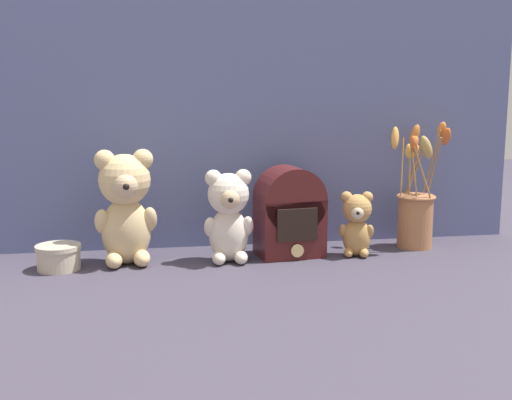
{
  "coord_description": "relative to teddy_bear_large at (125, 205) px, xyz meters",
  "views": [
    {
      "loc": [
        -0.25,
        -1.49,
        0.41
      ],
      "look_at": [
        0.0,
        0.02,
        0.14
      ],
      "focal_mm": 45.0,
      "sensor_mm": 36.0,
      "label": 1
    }
  ],
  "objects": [
    {
      "name": "teddy_bear_large",
      "position": [
        0.0,
        0.0,
        0.0
      ],
      "size": [
        0.15,
        0.14,
        0.27
      ],
      "color": "#DBBC84",
      "rests_on": "ground"
    },
    {
      "name": "vintage_radio",
      "position": [
        0.4,
        0.02,
        -0.03
      ],
      "size": [
        0.17,
        0.13,
        0.22
      ],
      "color": "#4C1919",
      "rests_on": "ground"
    },
    {
      "name": "backdrop_wall",
      "position": [
        0.31,
        0.15,
        0.2
      ],
      "size": [
        1.46,
        0.02,
        0.69
      ],
      "color": "slate",
      "rests_on": "ground"
    },
    {
      "name": "flower_vase",
      "position": [
        0.74,
        0.05,
        -0.04
      ],
      "size": [
        0.16,
        0.15,
        0.33
      ],
      "color": "#AD7047",
      "rests_on": "ground"
    },
    {
      "name": "ground_plane",
      "position": [
        0.31,
        -0.02,
        -0.14
      ],
      "size": [
        4.0,
        4.0,
        0.0
      ],
      "primitive_type": "plane",
      "color": "#3D3847"
    },
    {
      "name": "teddy_bear_small",
      "position": [
        0.56,
        -0.01,
        -0.06
      ],
      "size": [
        0.09,
        0.08,
        0.16
      ],
      "color": "tan",
      "rests_on": "ground"
    },
    {
      "name": "decorative_tin_tall",
      "position": [
        -0.15,
        -0.02,
        -0.11
      ],
      "size": [
        0.1,
        0.1,
        0.06
      ],
      "color": "beige",
      "rests_on": "ground"
    },
    {
      "name": "teddy_bear_medium",
      "position": [
        0.24,
        -0.02,
        -0.03
      ],
      "size": [
        0.12,
        0.11,
        0.22
      ],
      "color": "beige",
      "rests_on": "ground"
    }
  ]
}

